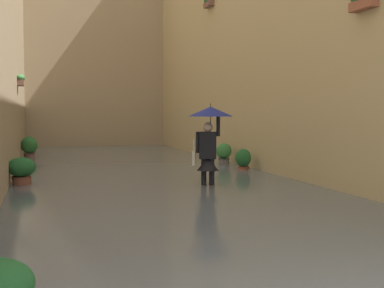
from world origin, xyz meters
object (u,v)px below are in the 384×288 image
potted_plant_near_right (29,148)px  person_wading (209,131)px  potted_plant_far_right (21,172)px  potted_plant_far_left (243,161)px  potted_plant_near_left (224,155)px

potted_plant_near_right → person_wading: bearing=115.0°
person_wading → potted_plant_far_right: bearing=-17.6°
potted_plant_far_left → potted_plant_near_left: bearing=-89.3°
person_wading → potted_plant_far_right: person_wading is taller
potted_plant_near_left → potted_plant_near_right: size_ratio=0.91×
potted_plant_far_right → potted_plant_far_left: potted_plant_far_right is taller
potted_plant_near_right → potted_plant_far_right: bearing=89.8°
potted_plant_near_left → potted_plant_far_left: size_ratio=1.09×
person_wading → potted_plant_near_right: 9.58m
potted_plant_far_left → potted_plant_near_right: (5.92, -5.98, 0.09)m
potted_plant_far_right → potted_plant_near_left: size_ratio=0.94×
potted_plant_far_right → potted_plant_near_right: potted_plant_near_right is taller
potted_plant_near_right → potted_plant_near_left: bearing=143.4°
potted_plant_near_left → potted_plant_far_left: potted_plant_near_left is taller
person_wading → potted_plant_near_left: size_ratio=2.32×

